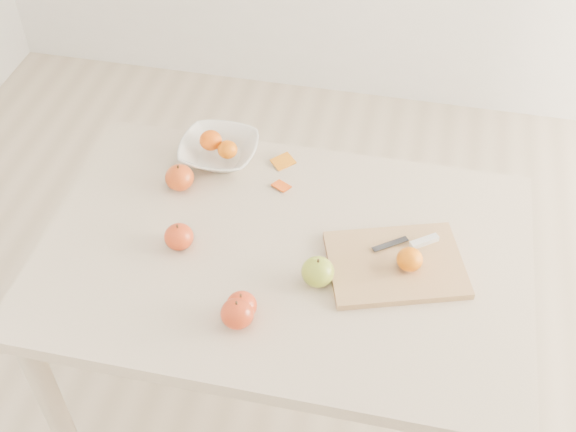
# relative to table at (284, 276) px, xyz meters

# --- Properties ---
(ground) EXTENTS (3.50, 3.50, 0.00)m
(ground) POSITION_rel_table_xyz_m (0.00, 0.00, -0.65)
(ground) COLOR #C6B293
(ground) RESTS_ON ground
(table) EXTENTS (1.20, 0.80, 0.75)m
(table) POSITION_rel_table_xyz_m (0.00, 0.00, 0.00)
(table) COLOR beige
(table) RESTS_ON ground
(cutting_board) EXTENTS (0.38, 0.32, 0.02)m
(cutting_board) POSITION_rel_table_xyz_m (0.27, 0.00, 0.11)
(cutting_board) COLOR tan
(cutting_board) RESTS_ON table
(board_tangerine) EXTENTS (0.06, 0.06, 0.05)m
(board_tangerine) POSITION_rel_table_xyz_m (0.30, -0.01, 0.14)
(board_tangerine) COLOR #D06107
(board_tangerine) RESTS_ON cutting_board
(fruit_bowl) EXTENTS (0.21, 0.21, 0.05)m
(fruit_bowl) POSITION_rel_table_xyz_m (-0.25, 0.30, 0.13)
(fruit_bowl) COLOR silver
(fruit_bowl) RESTS_ON table
(bowl_tangerine_near) EXTENTS (0.06, 0.06, 0.05)m
(bowl_tangerine_near) POSITION_rel_table_xyz_m (-0.28, 0.31, 0.15)
(bowl_tangerine_near) COLOR #E15107
(bowl_tangerine_near) RESTS_ON fruit_bowl
(bowl_tangerine_far) EXTENTS (0.06, 0.06, 0.05)m
(bowl_tangerine_far) POSITION_rel_table_xyz_m (-0.22, 0.29, 0.15)
(bowl_tangerine_far) COLOR #DB6607
(bowl_tangerine_far) RESTS_ON fruit_bowl
(orange_peel_a) EXTENTS (0.07, 0.07, 0.01)m
(orange_peel_a) POSITION_rel_table_xyz_m (-0.07, 0.32, 0.10)
(orange_peel_a) COLOR #C4690D
(orange_peel_a) RESTS_ON table
(orange_peel_b) EXTENTS (0.06, 0.05, 0.01)m
(orange_peel_b) POSITION_rel_table_xyz_m (-0.06, 0.22, 0.10)
(orange_peel_b) COLOR #DA4C0F
(orange_peel_b) RESTS_ON table
(paring_knife) EXTENTS (0.16, 0.09, 0.01)m
(paring_knife) POSITION_rel_table_xyz_m (0.32, 0.07, 0.12)
(paring_knife) COLOR silver
(paring_knife) RESTS_ON cutting_board
(apple_green) EXTENTS (0.08, 0.08, 0.07)m
(apple_green) POSITION_rel_table_xyz_m (0.10, -0.08, 0.13)
(apple_green) COLOR olive
(apple_green) RESTS_ON table
(apple_red_b) EXTENTS (0.07, 0.07, 0.07)m
(apple_red_b) POSITION_rel_table_xyz_m (-0.25, -0.04, 0.13)
(apple_red_b) COLOR maroon
(apple_red_b) RESTS_ON table
(apple_red_a) EXTENTS (0.08, 0.08, 0.07)m
(apple_red_a) POSITION_rel_table_xyz_m (-0.32, 0.16, 0.13)
(apple_red_a) COLOR maroon
(apple_red_a) RESTS_ON table
(apple_red_e) EXTENTS (0.08, 0.08, 0.07)m
(apple_red_e) POSITION_rel_table_xyz_m (-0.05, -0.24, 0.13)
(apple_red_e) COLOR maroon
(apple_red_e) RESTS_ON table
(apple_red_c) EXTENTS (0.07, 0.07, 0.06)m
(apple_red_c) POSITION_rel_table_xyz_m (-0.05, -0.21, 0.13)
(apple_red_c) COLOR #930D05
(apple_red_c) RESTS_ON table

